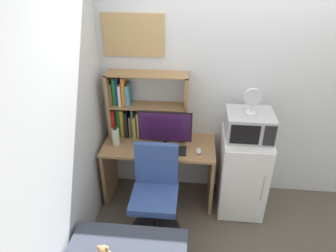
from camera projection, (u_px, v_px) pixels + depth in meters
wall_back at (291, 90)px, 3.16m from camera, size 6.40×0.04×2.60m
wall_left at (27, 178)px, 1.93m from camera, size 0.04×4.40×2.60m
desk at (159, 161)px, 3.41m from camera, size 1.21×0.55×0.74m
hutch_bookshelf at (135, 107)px, 3.30m from camera, size 0.85×0.23×0.74m
monitor at (165, 128)px, 3.12m from camera, size 0.55×0.16×0.43m
keyboard at (167, 150)px, 3.18m from camera, size 0.40×0.16×0.02m
computer_mouse at (199, 151)px, 3.16m from camera, size 0.06×0.10×0.03m
water_bottle at (116, 136)px, 3.25m from camera, size 0.08×0.08×0.21m
mini_fridge at (242, 173)px, 3.31m from camera, size 0.48×0.56×0.93m
microwave at (249, 125)px, 3.02m from camera, size 0.45×0.39×0.26m
desk_fan at (252, 100)px, 2.87m from camera, size 0.17×0.11×0.26m
desk_chair at (155, 197)px, 3.04m from camera, size 0.51×0.51×0.97m
wall_corkboard at (133, 35)px, 3.01m from camera, size 0.62×0.02×0.42m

